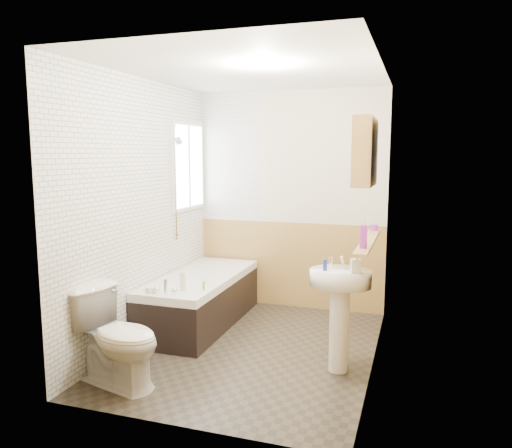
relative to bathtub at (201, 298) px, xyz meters
The scene contains 26 objects.
floor 0.93m from the bathtub, 34.30° to the right, with size 2.80×2.80×0.00m, color #2B251E.
ceiling 2.39m from the bathtub, 34.30° to the right, with size 2.80×2.80×0.00m, color white.
wall_back 1.52m from the bathtub, 51.33° to the left, with size 2.20×0.02×2.50m, color beige.
wall_front 2.26m from the bathtub, 69.06° to the right, with size 2.20×0.02×2.50m, color beige.
wall_left 1.16m from the bathtub, 127.35° to the right, with size 0.02×2.80×2.50m, color beige.
wall_right 2.14m from the bathtub, 15.14° to the right, with size 0.02×2.80×2.50m, color beige.
wainscot_right 1.90m from the bathtub, 15.32° to the right, with size 0.01×2.80×1.00m, color #B48D4A.
wainscot_front 2.03m from the bathtub, 68.84° to the right, with size 2.20×0.01×1.00m, color #B48D4A.
wainscot_back 1.17m from the bathtub, 50.64° to the left, with size 2.20×0.01×1.00m, color #B48D4A.
tile_cladding_left 1.15m from the bathtub, 125.71° to the right, with size 0.01×2.80×2.50m, color white.
tile_return_back 1.72m from the bathtub, 89.68° to the left, with size 0.75×0.01×1.50m, color white.
window 1.48m from the bathtub, 126.36° to the left, with size 0.03×0.79×0.99m.
bathtub is the anchor object (origin of this frame).
shower_riser 1.37m from the bathtub, 162.50° to the left, with size 0.11×0.08×1.26m.
toilet 1.49m from the bathtub, 91.15° to the right, with size 0.43×0.77×0.76m, color white.
sink 1.75m from the bathtub, 24.19° to the right, with size 0.50×0.41×0.97m.
pine_shelf 2.02m from the bathtub, 17.28° to the right, with size 0.10×1.28×0.03m, color #B48D4A.
medicine_cabinet 2.44m from the bathtub, 23.59° to the right, with size 0.15×0.58×0.52m.
foam_can 2.21m from the bathtub, 28.53° to the right, with size 0.05×0.05×0.17m, color purple.
green_bottle 2.17m from the bathtub, 25.37° to the right, with size 0.04×0.04×0.21m, color orange.
black_jar 1.96m from the bathtub, ahead, with size 0.08×0.08×0.05m, color purple.
soap_bottle 1.97m from the bathtub, 24.49° to the right, with size 0.07×0.17×0.08m, color silver.
clear_bottle 1.76m from the bathtub, 27.80° to the right, with size 0.03×0.03×0.09m, color #19339E.
blue_gel 0.71m from the bathtub, 80.38° to the right, with size 0.05×0.03×0.18m, color silver.
cream_jar 0.82m from the bathtub, 102.00° to the right, with size 0.09×0.09×0.06m, color silver.
orange_bottle 0.66m from the bathtub, 62.54° to the right, with size 0.03×0.03×0.09m, color #59C647.
Camera 1 is at (1.42, -4.17, 1.80)m, focal length 35.00 mm.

